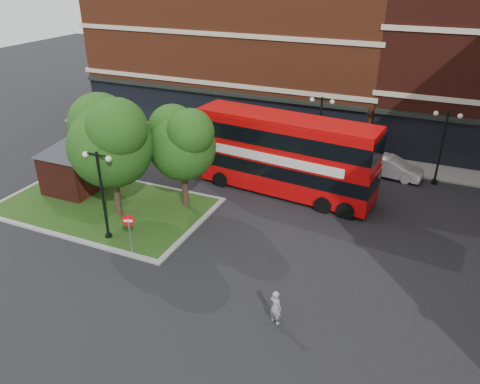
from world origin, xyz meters
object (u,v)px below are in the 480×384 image
at_px(bus, 284,150).
at_px(car_white, 390,167).
at_px(woman, 276,307).
at_px(car_silver, 303,153).

distance_m(bus, car_white, 8.16).
xyz_separation_m(bus, woman, (3.66, -11.56, -2.08)).
distance_m(woman, car_silver, 17.20).
bearing_deg(woman, car_silver, -54.80).
bearing_deg(bus, car_white, 47.46).
xyz_separation_m(bus, car_silver, (-0.28, 5.18, -2.17)).
relative_size(woman, car_white, 0.37).
relative_size(bus, car_silver, 2.85).
bearing_deg(car_white, car_silver, 97.54).
bearing_deg(woman, car_white, -75.71).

